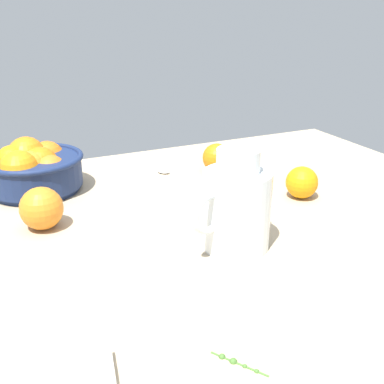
% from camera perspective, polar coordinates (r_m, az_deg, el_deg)
% --- Properties ---
extents(ground_plane, '(1.44, 1.03, 0.03)m').
position_cam_1_polar(ground_plane, '(0.92, -1.74, -5.54)').
color(ground_plane, tan).
extents(fruit_bowl, '(0.22, 0.22, 0.12)m').
position_cam_1_polar(fruit_bowl, '(1.15, -18.09, 2.72)').
color(fruit_bowl, navy).
rests_on(fruit_bowl, ground_plane).
extents(juice_pitcher, '(0.16, 0.12, 0.19)m').
position_cam_1_polar(juice_pitcher, '(0.84, 5.18, -2.21)').
color(juice_pitcher, white).
rests_on(juice_pitcher, ground_plane).
extents(loose_orange_1, '(0.07, 0.07, 0.07)m').
position_cam_1_polar(loose_orange_1, '(1.09, 12.77, 1.10)').
color(loose_orange_1, orange).
rests_on(loose_orange_1, ground_plane).
extents(loose_orange_2, '(0.08, 0.08, 0.08)m').
position_cam_1_polar(loose_orange_2, '(0.96, -17.26, -1.85)').
color(loose_orange_2, orange).
rests_on(loose_orange_2, ground_plane).
extents(loose_orange_4, '(0.07, 0.07, 0.07)m').
position_cam_1_polar(loose_orange_4, '(1.22, 2.92, 4.04)').
color(loose_orange_4, orange).
rests_on(loose_orange_4, ground_plane).
extents(spoon, '(0.11, 0.16, 0.01)m').
position_cam_1_polar(spoon, '(1.24, -4.98, 2.76)').
color(spoon, silver).
rests_on(spoon, ground_plane).
extents(herb_sprig_1, '(0.04, 0.07, 0.01)m').
position_cam_1_polar(herb_sprig_1, '(0.62, 5.09, -19.14)').
color(herb_sprig_1, '#44702E').
rests_on(herb_sprig_1, ground_plane).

